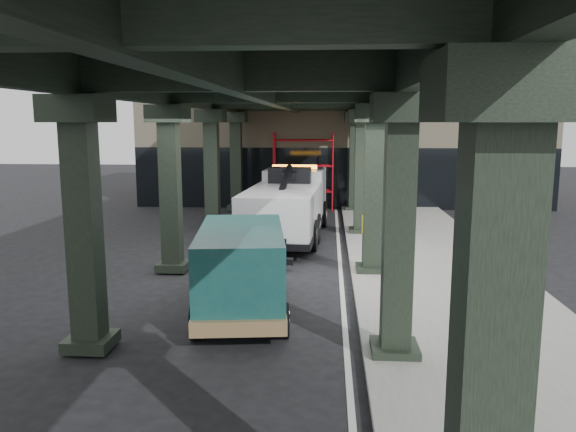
% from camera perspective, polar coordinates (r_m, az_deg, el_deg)
% --- Properties ---
extents(ground, '(90.00, 90.00, 0.00)m').
position_cam_1_polar(ground, '(15.06, -0.99, -7.89)').
color(ground, black).
rests_on(ground, ground).
extents(sidewalk, '(5.00, 40.00, 0.15)m').
position_cam_1_polar(sidewalk, '(17.21, 14.81, -5.73)').
color(sidewalk, gray).
rests_on(sidewalk, ground).
extents(lane_stripe, '(0.12, 38.00, 0.01)m').
position_cam_1_polar(lane_stripe, '(16.93, 5.39, -5.95)').
color(lane_stripe, silver).
rests_on(lane_stripe, ground).
extents(viaduct, '(7.40, 32.00, 6.40)m').
position_cam_1_polar(viaduct, '(16.43, -1.83, 12.84)').
color(viaduct, black).
rests_on(viaduct, ground).
extents(building, '(22.00, 10.00, 8.00)m').
position_cam_1_polar(building, '(34.33, 5.39, 8.62)').
color(building, '#C6B793').
rests_on(building, ground).
extents(scaffolding, '(3.08, 0.88, 4.00)m').
position_cam_1_polar(scaffolding, '(29.09, 1.59, 4.77)').
color(scaffolding, red).
rests_on(scaffolding, ground).
extents(tow_truck, '(3.03, 8.90, 2.87)m').
position_cam_1_polar(tow_truck, '(22.02, 0.07, 1.40)').
color(tow_truck, black).
rests_on(tow_truck, ground).
extents(towed_van, '(2.60, 5.36, 2.09)m').
position_cam_1_polar(towed_van, '(13.36, -4.74, -5.17)').
color(towed_van, '#134543').
rests_on(towed_van, ground).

